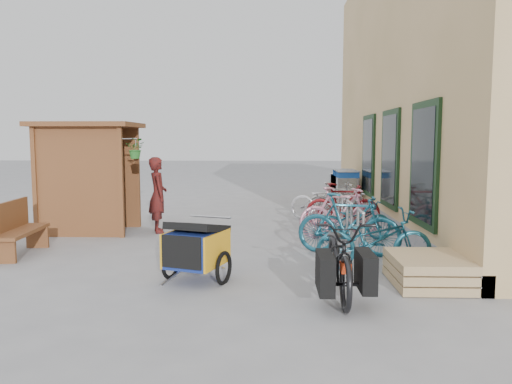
{
  "coord_description": "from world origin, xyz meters",
  "views": [
    {
      "loc": [
        0.79,
        -8.3,
        2.03
      ],
      "look_at": [
        0.5,
        1.5,
        1.0
      ],
      "focal_mm": 35.0,
      "sensor_mm": 36.0,
      "label": 1
    }
  ],
  "objects_px": {
    "person_kiosk": "(158,195)",
    "bike_1": "(349,224)",
    "bench": "(16,228)",
    "bike_7": "(337,201)",
    "bike_0": "(374,239)",
    "bike_5": "(343,205)",
    "bike_3": "(340,212)",
    "bike_4": "(341,211)",
    "cargo_bike": "(340,257)",
    "bike_2": "(355,220)",
    "shopping_carts": "(343,185)",
    "pallet_stack": "(428,270)",
    "bike_6": "(327,202)",
    "child_trailer": "(196,246)",
    "kiosk": "(85,162)"
  },
  "relations": [
    {
      "from": "bench",
      "to": "bike_6",
      "type": "height_order",
      "value": "bike_6"
    },
    {
      "from": "bike_0",
      "to": "bike_2",
      "type": "relative_size",
      "value": 1.19
    },
    {
      "from": "kiosk",
      "to": "person_kiosk",
      "type": "bearing_deg",
      "value": -0.03
    },
    {
      "from": "kiosk",
      "to": "bike_2",
      "type": "height_order",
      "value": "kiosk"
    },
    {
      "from": "pallet_stack",
      "to": "shopping_carts",
      "type": "height_order",
      "value": "shopping_carts"
    },
    {
      "from": "bike_1",
      "to": "bike_7",
      "type": "relative_size",
      "value": 1.15
    },
    {
      "from": "bike_7",
      "to": "person_kiosk",
      "type": "bearing_deg",
      "value": 118.01
    },
    {
      "from": "bike_2",
      "to": "bike_4",
      "type": "height_order",
      "value": "bike_4"
    },
    {
      "from": "bike_3",
      "to": "bike_4",
      "type": "bearing_deg",
      "value": -22.33
    },
    {
      "from": "bench",
      "to": "pallet_stack",
      "type": "bearing_deg",
      "value": -17.65
    },
    {
      "from": "pallet_stack",
      "to": "bike_7",
      "type": "xyz_separation_m",
      "value": [
        -0.51,
        5.81,
        0.27
      ]
    },
    {
      "from": "bike_2",
      "to": "bike_7",
      "type": "xyz_separation_m",
      "value": [
        -0.0,
        2.69,
        0.07
      ]
    },
    {
      "from": "bench",
      "to": "shopping_carts",
      "type": "distance_m",
      "value": 9.45
    },
    {
      "from": "cargo_bike",
      "to": "bike_6",
      "type": "height_order",
      "value": "cargo_bike"
    },
    {
      "from": "bench",
      "to": "bike_1",
      "type": "relative_size",
      "value": 0.84
    },
    {
      "from": "kiosk",
      "to": "bike_1",
      "type": "xyz_separation_m",
      "value": [
        5.44,
        -2.07,
        -1.0
      ]
    },
    {
      "from": "person_kiosk",
      "to": "bike_1",
      "type": "height_order",
      "value": "person_kiosk"
    },
    {
      "from": "bike_0",
      "to": "bike_5",
      "type": "xyz_separation_m",
      "value": [
        0.06,
        3.86,
        0.03
      ]
    },
    {
      "from": "cargo_bike",
      "to": "bike_1",
      "type": "distance_m",
      "value": 2.38
    },
    {
      "from": "child_trailer",
      "to": "bench",
      "type": "bearing_deg",
      "value": 175.41
    },
    {
      "from": "bike_4",
      "to": "bike_5",
      "type": "xyz_separation_m",
      "value": [
        0.1,
        0.4,
        0.09
      ]
    },
    {
      "from": "bike_3",
      "to": "bike_4",
      "type": "height_order",
      "value": "bike_3"
    },
    {
      "from": "kiosk",
      "to": "bike_3",
      "type": "xyz_separation_m",
      "value": [
        5.52,
        -0.48,
        -1.02
      ]
    },
    {
      "from": "child_trailer",
      "to": "bike_3",
      "type": "relative_size",
      "value": 0.89
    },
    {
      "from": "bike_4",
      "to": "cargo_bike",
      "type": "bearing_deg",
      "value": 157.07
    },
    {
      "from": "bike_1",
      "to": "child_trailer",
      "type": "bearing_deg",
      "value": 142.43
    },
    {
      "from": "bench",
      "to": "bike_6",
      "type": "xyz_separation_m",
      "value": [
        5.88,
        3.93,
        -0.0
      ]
    },
    {
      "from": "pallet_stack",
      "to": "bike_0",
      "type": "distance_m",
      "value": 1.04
    },
    {
      "from": "bench",
      "to": "bike_2",
      "type": "bearing_deg",
      "value": 9.6
    },
    {
      "from": "shopping_carts",
      "to": "bike_0",
      "type": "bearing_deg",
      "value": -94.51
    },
    {
      "from": "bike_0",
      "to": "bike_3",
      "type": "bearing_deg",
      "value": -1.52
    },
    {
      "from": "bike_2",
      "to": "cargo_bike",
      "type": "bearing_deg",
      "value": 155.45
    },
    {
      "from": "bike_4",
      "to": "bike_2",
      "type": "bearing_deg",
      "value": 171.09
    },
    {
      "from": "bike_6",
      "to": "pallet_stack",
      "type": "bearing_deg",
      "value": -154.97
    },
    {
      "from": "pallet_stack",
      "to": "bike_2",
      "type": "relative_size",
      "value": 0.78
    },
    {
      "from": "pallet_stack",
      "to": "bike_7",
      "type": "relative_size",
      "value": 0.76
    },
    {
      "from": "pallet_stack",
      "to": "bike_2",
      "type": "height_order",
      "value": "bike_2"
    },
    {
      "from": "bike_5",
      "to": "bike_1",
      "type": "bearing_deg",
      "value": 178.1
    },
    {
      "from": "pallet_stack",
      "to": "bike_6",
      "type": "xyz_separation_m",
      "value": [
        -0.8,
        5.55,
        0.28
      ]
    },
    {
      "from": "bike_4",
      "to": "bike_7",
      "type": "distance_m",
      "value": 1.54
    },
    {
      "from": "bike_0",
      "to": "bike_4",
      "type": "height_order",
      "value": "bike_0"
    },
    {
      "from": "person_kiosk",
      "to": "bike_7",
      "type": "distance_m",
      "value": 4.61
    },
    {
      "from": "pallet_stack",
      "to": "bike_0",
      "type": "bearing_deg",
      "value": 126.3
    },
    {
      "from": "cargo_bike",
      "to": "person_kiosk",
      "type": "xyz_separation_m",
      "value": [
        -3.38,
        4.4,
        0.31
      ]
    },
    {
      "from": "kiosk",
      "to": "bike_5",
      "type": "bearing_deg",
      "value": 7.9
    },
    {
      "from": "pallet_stack",
      "to": "child_trailer",
      "type": "height_order",
      "value": "child_trailer"
    },
    {
      "from": "bike_7",
      "to": "shopping_carts",
      "type": "bearing_deg",
      "value": -8.36
    },
    {
      "from": "cargo_bike",
      "to": "bike_5",
      "type": "xyz_separation_m",
      "value": [
        0.78,
        5.2,
        -0.0
      ]
    },
    {
      "from": "bike_3",
      "to": "bike_7",
      "type": "height_order",
      "value": "bike_3"
    },
    {
      "from": "bike_1",
      "to": "bike_6",
      "type": "relative_size",
      "value": 0.99
    }
  ]
}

